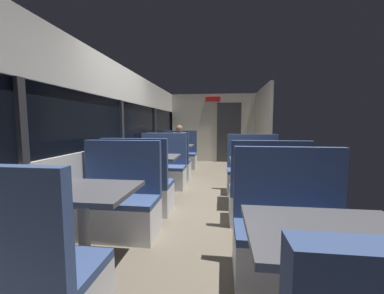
{
  "coord_description": "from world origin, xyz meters",
  "views": [
    {
      "loc": [
        0.3,
        -3.98,
        1.3
      ],
      "look_at": [
        -0.27,
        0.67,
        0.84
      ],
      "focal_mm": 22.24,
      "sensor_mm": 36.0,
      "label": 1
    }
  ],
  "objects_px": {
    "bench_near_window_facing_entry": "(118,207)",
    "dining_table_rear_aisle": "(259,166)",
    "dining_table_mid_window": "(152,162)",
    "dining_table_front_aisle": "(332,249)",
    "bench_mid_window_facing_end": "(139,190)",
    "bench_mid_window_facing_entry": "(162,171)",
    "bench_rear_aisle_facing_entry": "(253,176)",
    "dining_table_near_window": "(83,200)",
    "bench_front_aisle_facing_entry": "(291,241)",
    "dining_table_far_window": "(175,149)",
    "seated_passenger": "(180,150)",
    "bench_near_window_facing_end": "(17,288)",
    "bench_far_window_facing_entry": "(180,157)",
    "bench_rear_aisle_facing_end": "(267,199)",
    "bench_far_window_facing_end": "(170,165)"
  },
  "relations": [
    {
      "from": "bench_near_window_facing_entry",
      "to": "seated_passenger",
      "type": "xyz_separation_m",
      "value": [
        0.0,
        4.14,
        0.21
      ]
    },
    {
      "from": "bench_mid_window_facing_entry",
      "to": "dining_table_rear_aisle",
      "type": "distance_m",
      "value": 2.03
    },
    {
      "from": "bench_near_window_facing_entry",
      "to": "bench_mid_window_facing_end",
      "type": "height_order",
      "value": "same"
    },
    {
      "from": "bench_near_window_facing_entry",
      "to": "bench_near_window_facing_end",
      "type": "bearing_deg",
      "value": -90.0
    },
    {
      "from": "bench_far_window_facing_entry",
      "to": "dining_table_rear_aisle",
      "type": "distance_m",
      "value": 3.51
    },
    {
      "from": "dining_table_mid_window",
      "to": "bench_far_window_facing_entry",
      "type": "xyz_separation_m",
      "value": [
        0.0,
        2.8,
        -0.31
      ]
    },
    {
      "from": "dining_table_rear_aisle",
      "to": "bench_rear_aisle_facing_entry",
      "type": "relative_size",
      "value": 0.82
    },
    {
      "from": "bench_rear_aisle_facing_end",
      "to": "bench_far_window_facing_end",
      "type": "bearing_deg",
      "value": 127.83
    },
    {
      "from": "bench_mid_window_facing_end",
      "to": "bench_far_window_facing_end",
      "type": "bearing_deg",
      "value": 90.0
    },
    {
      "from": "bench_front_aisle_facing_entry",
      "to": "seated_passenger",
      "type": "xyz_separation_m",
      "value": [
        -1.79,
        4.74,
        0.21
      ]
    },
    {
      "from": "dining_table_mid_window",
      "to": "dining_table_front_aisle",
      "type": "height_order",
      "value": "same"
    },
    {
      "from": "bench_rear_aisle_facing_end",
      "to": "seated_passenger",
      "type": "xyz_separation_m",
      "value": [
        -1.79,
        3.63,
        0.21
      ]
    },
    {
      "from": "bench_rear_aisle_facing_entry",
      "to": "dining_table_far_window",
      "type": "bearing_deg",
      "value": 138.1
    },
    {
      "from": "dining_table_far_window",
      "to": "bench_far_window_facing_end",
      "type": "xyz_separation_m",
      "value": [
        0.0,
        -0.7,
        -0.31
      ]
    },
    {
      "from": "bench_mid_window_facing_end",
      "to": "bench_far_window_facing_end",
      "type": "height_order",
      "value": "same"
    },
    {
      "from": "dining_table_mid_window",
      "to": "dining_table_far_window",
      "type": "distance_m",
      "value": 2.11
    },
    {
      "from": "dining_table_front_aisle",
      "to": "dining_table_far_window",
      "type": "bearing_deg",
      "value": 110.41
    },
    {
      "from": "seated_passenger",
      "to": "dining_table_rear_aisle",
      "type": "bearing_deg",
      "value": -58.6
    },
    {
      "from": "dining_table_front_aisle",
      "to": "bench_near_window_facing_entry",
      "type": "bearing_deg",
      "value": 144.02
    },
    {
      "from": "bench_mid_window_facing_end",
      "to": "bench_rear_aisle_facing_entry",
      "type": "xyz_separation_m",
      "value": [
        1.79,
        1.2,
        0.0
      ]
    },
    {
      "from": "bench_near_window_facing_end",
      "to": "dining_table_front_aisle",
      "type": "relative_size",
      "value": 1.22
    },
    {
      "from": "bench_near_window_facing_end",
      "to": "seated_passenger",
      "type": "relative_size",
      "value": 0.87
    },
    {
      "from": "bench_far_window_facing_entry",
      "to": "bench_rear_aisle_facing_end",
      "type": "distance_m",
      "value": 4.11
    },
    {
      "from": "dining_table_mid_window",
      "to": "bench_rear_aisle_facing_entry",
      "type": "relative_size",
      "value": 0.82
    },
    {
      "from": "bench_near_window_facing_entry",
      "to": "dining_table_rear_aisle",
      "type": "distance_m",
      "value": 2.18
    },
    {
      "from": "dining_table_mid_window",
      "to": "dining_table_rear_aisle",
      "type": "height_order",
      "value": "same"
    },
    {
      "from": "dining_table_near_window",
      "to": "bench_mid_window_facing_end",
      "type": "xyz_separation_m",
      "value": [
        0.0,
        1.41,
        -0.31
      ]
    },
    {
      "from": "bench_front_aisle_facing_entry",
      "to": "dining_table_rear_aisle",
      "type": "xyz_separation_m",
      "value": [
        0.0,
        1.81,
        0.31
      ]
    },
    {
      "from": "dining_table_front_aisle",
      "to": "bench_rear_aisle_facing_end",
      "type": "xyz_separation_m",
      "value": [
        0.0,
        1.81,
        -0.31
      ]
    },
    {
      "from": "dining_table_near_window",
      "to": "bench_front_aisle_facing_entry",
      "type": "relative_size",
      "value": 0.82
    },
    {
      "from": "bench_far_window_facing_entry",
      "to": "bench_front_aisle_facing_entry",
      "type": "bearing_deg",
      "value": -69.59
    },
    {
      "from": "dining_table_front_aisle",
      "to": "bench_rear_aisle_facing_end",
      "type": "height_order",
      "value": "bench_rear_aisle_facing_end"
    },
    {
      "from": "bench_near_window_facing_end",
      "to": "bench_rear_aisle_facing_entry",
      "type": "distance_m",
      "value": 3.76
    },
    {
      "from": "bench_mid_window_facing_end",
      "to": "dining_table_front_aisle",
      "type": "relative_size",
      "value": 1.22
    },
    {
      "from": "dining_table_near_window",
      "to": "bench_near_window_facing_entry",
      "type": "height_order",
      "value": "bench_near_window_facing_entry"
    },
    {
      "from": "bench_mid_window_facing_entry",
      "to": "dining_table_front_aisle",
      "type": "bearing_deg",
      "value": -62.27
    },
    {
      "from": "bench_mid_window_facing_end",
      "to": "dining_table_rear_aisle",
      "type": "height_order",
      "value": "bench_mid_window_facing_end"
    },
    {
      "from": "bench_far_window_facing_entry",
      "to": "dining_table_rear_aisle",
      "type": "height_order",
      "value": "bench_far_window_facing_entry"
    },
    {
      "from": "dining_table_mid_window",
      "to": "bench_rear_aisle_facing_entry",
      "type": "xyz_separation_m",
      "value": [
        1.79,
        0.5,
        -0.31
      ]
    },
    {
      "from": "dining_table_far_window",
      "to": "dining_table_rear_aisle",
      "type": "relative_size",
      "value": 1.0
    },
    {
      "from": "dining_table_near_window",
      "to": "bench_mid_window_facing_entry",
      "type": "distance_m",
      "value": 2.82
    },
    {
      "from": "dining_table_near_window",
      "to": "bench_near_window_facing_end",
      "type": "distance_m",
      "value": 0.77
    },
    {
      "from": "dining_table_mid_window",
      "to": "dining_table_far_window",
      "type": "xyz_separation_m",
      "value": [
        0.0,
        2.11,
        0.0
      ]
    },
    {
      "from": "bench_far_window_facing_entry",
      "to": "bench_rear_aisle_facing_end",
      "type": "relative_size",
      "value": 1.0
    },
    {
      "from": "bench_rear_aisle_facing_end",
      "to": "bench_rear_aisle_facing_entry",
      "type": "xyz_separation_m",
      "value": [
        0.0,
        1.4,
        0.0
      ]
    },
    {
      "from": "dining_table_rear_aisle",
      "to": "bench_rear_aisle_facing_entry",
      "type": "xyz_separation_m",
      "value": [
        0.0,
        0.7,
        -0.31
      ]
    },
    {
      "from": "dining_table_front_aisle",
      "to": "seated_passenger",
      "type": "distance_m",
      "value": 5.73
    },
    {
      "from": "bench_near_window_facing_end",
      "to": "dining_table_mid_window",
      "type": "xyz_separation_m",
      "value": [
        0.0,
        2.8,
        0.31
      ]
    },
    {
      "from": "dining_table_near_window",
      "to": "dining_table_rear_aisle",
      "type": "distance_m",
      "value": 2.61
    },
    {
      "from": "bench_mid_window_facing_entry",
      "to": "bench_near_window_facing_entry",
      "type": "bearing_deg",
      "value": -90.0
    }
  ]
}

